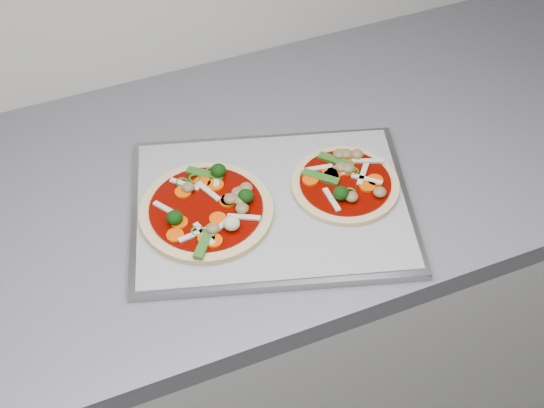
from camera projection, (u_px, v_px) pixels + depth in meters
name	position (u px, v px, depth m)	size (l,w,h in m)	color
base_cabinet	(536.00, 240.00, 1.71)	(3.60, 0.60, 0.86)	silver
baking_tray	(272.00, 207.00, 1.14)	(0.42, 0.31, 0.01)	gray
parchment	(272.00, 203.00, 1.13)	(0.40, 0.29, 0.00)	gray
pizza_left	(208.00, 209.00, 1.11)	(0.21, 0.21, 0.03)	#E8C585
pizza_right	(345.00, 182.00, 1.15)	(0.21, 0.21, 0.03)	#E8C585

